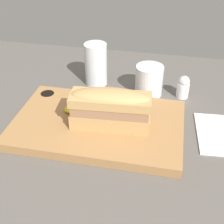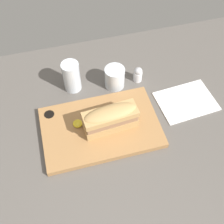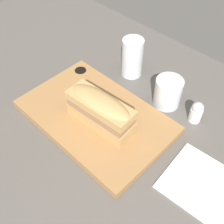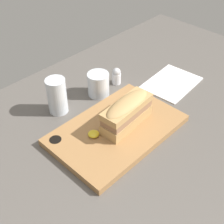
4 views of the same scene
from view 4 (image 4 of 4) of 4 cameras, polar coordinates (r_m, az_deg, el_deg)
dining_table at (r=97.40cm, az=2.75°, el=-3.95°), size 159.99×95.66×2.00cm
serving_board at (r=95.47cm, az=0.82°, el=-3.28°), size 39.79×25.54×2.20cm
sandwich at (r=92.79cm, az=2.74°, el=0.13°), size 18.36×7.74×9.23cm
mustard_dollop at (r=91.81cm, az=-3.38°, el=-4.03°), size 3.35×3.35×1.34cm
water_glass at (r=102.37cm, az=-9.97°, el=2.56°), size 6.40×6.40×12.25cm
wine_glass at (r=109.44cm, az=-2.50°, el=4.88°), size 7.56×7.56×8.34cm
napkin at (r=118.81cm, az=10.82°, el=5.25°), size 21.83×16.89×0.40cm
salt_shaker at (r=115.27cm, az=0.81°, el=6.63°), size 3.34×3.34×6.36cm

